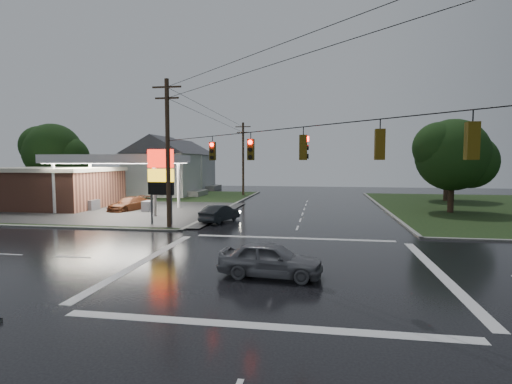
% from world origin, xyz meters
% --- Properties ---
extents(ground, '(120.00, 120.00, 0.00)m').
position_xyz_m(ground, '(0.00, 0.00, 0.00)').
color(ground, black).
rests_on(ground, ground).
extents(grass_nw, '(36.00, 36.00, 0.08)m').
position_xyz_m(grass_nw, '(-26.00, 26.00, 0.04)').
color(grass_nw, black).
rests_on(grass_nw, ground).
extents(gas_station, '(26.20, 18.00, 5.60)m').
position_xyz_m(gas_station, '(-25.68, 19.70, 2.55)').
color(gas_station, '#2D2D2D').
rests_on(gas_station, ground).
extents(pylon_sign, '(2.00, 0.35, 6.00)m').
position_xyz_m(pylon_sign, '(-10.50, 10.50, 4.01)').
color(pylon_sign, '#59595E').
rests_on(pylon_sign, ground).
extents(utility_pole_nw, '(2.20, 0.32, 11.00)m').
position_xyz_m(utility_pole_nw, '(-9.50, 9.50, 5.72)').
color(utility_pole_nw, '#382619').
rests_on(utility_pole_nw, ground).
extents(utility_pole_n, '(2.20, 0.32, 10.50)m').
position_xyz_m(utility_pole_n, '(-9.50, 38.00, 5.47)').
color(utility_pole_n, '#382619').
rests_on(utility_pole_n, ground).
extents(traffic_signals, '(26.87, 26.87, 1.47)m').
position_xyz_m(traffic_signals, '(0.02, -0.02, 6.48)').
color(traffic_signals, black).
rests_on(traffic_signals, ground).
extents(house_near, '(11.05, 8.48, 8.60)m').
position_xyz_m(house_near, '(-20.95, 36.00, 4.41)').
color(house_near, silver).
rests_on(house_near, ground).
extents(house_far, '(11.05, 8.48, 8.60)m').
position_xyz_m(house_far, '(-21.95, 48.00, 4.41)').
color(house_far, silver).
rests_on(house_far, ground).
extents(tree_nw_behind, '(8.93, 7.60, 10.00)m').
position_xyz_m(tree_nw_behind, '(-33.84, 29.99, 6.18)').
color(tree_nw_behind, black).
rests_on(tree_nw_behind, ground).
extents(tree_ne_near, '(7.99, 6.80, 8.98)m').
position_xyz_m(tree_ne_near, '(14.14, 21.99, 5.56)').
color(tree_ne_near, black).
rests_on(tree_ne_near, ground).
extents(tree_ne_far, '(8.46, 7.20, 9.80)m').
position_xyz_m(tree_ne_far, '(17.15, 33.99, 6.18)').
color(tree_ne_far, black).
rests_on(tree_ne_far, ground).
extents(car_north, '(2.63, 4.54, 1.41)m').
position_xyz_m(car_north, '(-6.49, 13.00, 0.71)').
color(car_north, black).
rests_on(car_north, ground).
extents(car_crossing, '(4.66, 2.21, 1.54)m').
position_xyz_m(car_crossing, '(-0.37, -1.79, 0.77)').
color(car_crossing, slate).
rests_on(car_crossing, ground).
extents(car_pump, '(3.40, 5.25, 1.42)m').
position_xyz_m(car_pump, '(-17.26, 18.50, 0.71)').
color(car_pump, '#4B2311').
rests_on(car_pump, ground).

